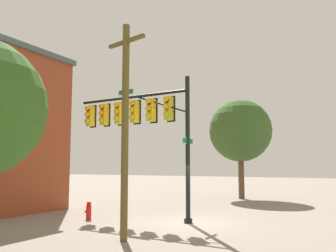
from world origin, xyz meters
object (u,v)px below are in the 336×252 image
at_px(signal_pole_assembly, 137,118).
at_px(tree_mid, 240,131).
at_px(utility_pole, 125,125).
at_px(fire_hydrant, 89,211).

bearing_deg(signal_pole_assembly, tree_mid, -97.58).
relative_size(utility_pole, tree_mid, 0.99).
height_order(signal_pole_assembly, tree_mid, tree_mid).
bearing_deg(fire_hydrant, signal_pole_assembly, -139.76).
relative_size(signal_pole_assembly, fire_hydrant, 7.97).
bearing_deg(signal_pole_assembly, fire_hydrant, 40.24).
height_order(utility_pole, fire_hydrant, utility_pole).
relative_size(utility_pole, fire_hydrant, 8.98).
xyz_separation_m(signal_pole_assembly, utility_pole, (-2.49, 4.58, -0.93)).
relative_size(fire_hydrant, tree_mid, 0.11).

